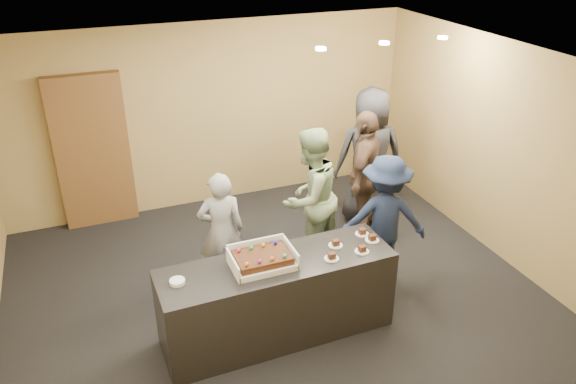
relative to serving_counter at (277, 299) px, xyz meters
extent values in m
plane|color=black|center=(0.21, 0.77, -0.45)|extent=(6.00, 6.00, 0.00)
plane|color=white|center=(0.21, 0.77, 2.25)|extent=(6.00, 6.00, 0.00)
cube|color=tan|center=(0.21, 3.27, 0.90)|extent=(6.00, 0.04, 2.70)
cube|color=tan|center=(0.21, -1.73, 0.90)|extent=(6.00, 0.04, 2.70)
cube|color=tan|center=(3.21, 0.77, 0.90)|extent=(0.04, 5.00, 2.70)
cube|color=black|center=(0.00, 0.00, 0.00)|extent=(2.41, 0.74, 0.90)
cube|color=brown|center=(-1.49, 3.18, 0.63)|extent=(0.98, 0.15, 2.15)
cube|color=white|center=(-0.15, 0.00, 0.48)|extent=(0.60, 0.42, 0.06)
cube|color=white|center=(-0.45, 0.00, 0.53)|extent=(0.02, 0.42, 0.16)
cube|color=white|center=(0.15, 0.00, 0.53)|extent=(0.02, 0.42, 0.16)
cube|color=white|center=(-0.15, 0.21, 0.54)|extent=(0.60, 0.02, 0.18)
cube|color=black|center=(-0.15, 0.00, 0.54)|extent=(0.53, 0.37, 0.07)
sphere|color=#D61944|center=(-0.35, 0.13, 0.60)|extent=(0.04, 0.04, 0.04)
sphere|color=green|center=(-0.22, 0.13, 0.60)|extent=(0.04, 0.04, 0.04)
sphere|color=orange|center=(-0.10, 0.13, 0.60)|extent=(0.04, 0.04, 0.04)
sphere|color=#181ACD|center=(0.03, 0.13, 0.60)|extent=(0.04, 0.04, 0.04)
sphere|color=orange|center=(-0.35, -0.13, 0.60)|extent=(0.04, 0.04, 0.04)
sphere|color=#AC2484|center=(-0.22, -0.13, 0.60)|extent=(0.04, 0.04, 0.04)
sphere|color=orange|center=(-0.10, -0.13, 0.60)|extent=(0.04, 0.04, 0.04)
sphere|color=#23B35E|center=(0.03, -0.13, 0.60)|extent=(0.04, 0.04, 0.04)
cylinder|color=white|center=(-0.99, 0.02, 0.47)|extent=(0.15, 0.15, 0.04)
cylinder|color=white|center=(0.53, -0.14, 0.45)|extent=(0.15, 0.15, 0.01)
cube|color=black|center=(0.53, -0.14, 0.49)|extent=(0.07, 0.06, 0.06)
cylinder|color=white|center=(0.68, 0.07, 0.45)|extent=(0.15, 0.15, 0.01)
cube|color=black|center=(0.68, 0.07, 0.49)|extent=(0.07, 0.06, 0.06)
cylinder|color=white|center=(0.88, -0.14, 0.45)|extent=(0.15, 0.15, 0.01)
cube|color=black|center=(0.88, -0.14, 0.49)|extent=(0.07, 0.06, 0.06)
cylinder|color=white|center=(1.05, 0.17, 0.45)|extent=(0.15, 0.15, 0.01)
cube|color=black|center=(1.05, 0.17, 0.49)|extent=(0.07, 0.06, 0.06)
cylinder|color=white|center=(1.09, 0.02, 0.45)|extent=(0.15, 0.15, 0.01)
cube|color=black|center=(1.09, 0.02, 0.49)|extent=(0.07, 0.06, 0.06)
imported|color=#999A9E|center=(-0.29, 1.06, 0.29)|extent=(0.59, 0.44, 1.47)
imported|color=#93AE80|center=(0.88, 1.19, 0.44)|extent=(1.07, 0.99, 1.78)
imported|color=#192443|center=(1.57, 0.56, 0.34)|extent=(1.16, 0.92, 1.57)
imported|color=brown|center=(1.79, 1.48, 0.45)|extent=(1.03, 1.07, 1.79)
imported|color=#25252A|center=(2.08, 1.87, 0.52)|extent=(1.08, 0.85, 1.94)
cylinder|color=#FFEAC6|center=(1.01, 1.27, 2.22)|extent=(0.12, 0.12, 0.03)
cylinder|color=#FFEAC6|center=(1.81, 1.27, 2.22)|extent=(0.12, 0.12, 0.03)
cylinder|color=#FFEAC6|center=(2.61, 1.27, 2.22)|extent=(0.12, 0.12, 0.03)
camera|label=1|loc=(-1.62, -4.37, 3.60)|focal=35.00mm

